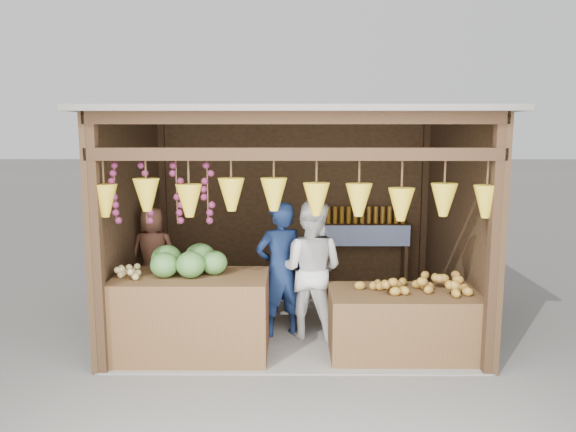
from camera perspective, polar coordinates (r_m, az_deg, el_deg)
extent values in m
plane|color=#514F49|center=(7.21, 0.62, -10.93)|extent=(80.00, 80.00, 0.00)
cube|color=slate|center=(7.21, 0.62, -10.85)|extent=(4.00, 3.00, 0.02)
cube|color=black|center=(8.36, 0.57, 1.01)|extent=(4.00, 0.06, 2.60)
cube|color=black|center=(7.15, -15.60, -0.64)|extent=(0.06, 3.00, 2.60)
cube|color=black|center=(7.18, 16.81, -0.66)|extent=(0.06, 3.00, 2.60)
cube|color=#605B54|center=(6.79, 0.65, 10.46)|extent=(4.30, 3.30, 0.06)
cube|color=black|center=(5.79, -18.90, -2.97)|extent=(0.11, 0.11, 2.60)
cube|color=black|center=(5.81, 20.24, -2.99)|extent=(0.11, 0.11, 2.60)
cube|color=black|center=(8.52, -12.59, 0.94)|extent=(0.11, 0.11, 2.60)
cube|color=black|center=(8.54, 13.71, 0.92)|extent=(0.11, 0.11, 2.60)
cube|color=black|center=(5.35, 0.74, 6.31)|extent=(4.00, 0.12, 0.12)
cube|color=black|center=(5.35, 0.74, 9.95)|extent=(4.00, 0.12, 0.12)
cube|color=#382314|center=(8.28, 7.87, -0.91)|extent=(1.25, 0.30, 0.05)
cube|color=#382314|center=(8.32, 3.78, -4.48)|extent=(0.05, 0.28, 1.05)
cube|color=#382314|center=(8.48, 11.73, -4.40)|extent=(0.05, 0.28, 1.05)
cube|color=blue|center=(8.14, 8.00, -2.00)|extent=(1.25, 0.02, 0.30)
cube|color=#522E1B|center=(6.21, -9.75, -9.99)|extent=(1.63, 0.85, 0.89)
cube|color=#452D17|center=(6.32, 12.01, -10.62)|extent=(1.68, 0.85, 0.71)
cube|color=black|center=(7.36, -13.32, -9.47)|extent=(0.34, 0.34, 0.31)
imported|color=#122044|center=(6.58, -0.83, -5.50)|extent=(0.69, 0.58, 1.61)
imported|color=silver|center=(6.56, 2.32, -5.47)|extent=(0.95, 0.84, 1.63)
imported|color=brown|center=(7.16, -13.53, -3.78)|extent=(0.59, 0.39, 1.18)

